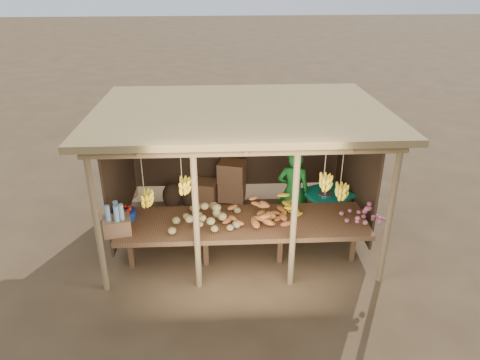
{
  "coord_description": "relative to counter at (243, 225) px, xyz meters",
  "views": [
    {
      "loc": [
        -0.36,
        -7.21,
        4.66
      ],
      "look_at": [
        0.0,
        0.0,
        1.05
      ],
      "focal_mm": 35.0,
      "sensor_mm": 36.0,
      "label": 1
    }
  ],
  "objects": [
    {
      "name": "bottle_box",
      "position": [
        -1.9,
        -0.23,
        0.25
      ],
      "size": [
        0.46,
        0.39,
        0.5
      ],
      "color": "#966843",
      "rests_on": "counter"
    },
    {
      "name": "tarp_crate",
      "position": [
        1.57,
        1.09,
        -0.36
      ],
      "size": [
        0.97,
        0.92,
        0.92
      ],
      "color": "brown",
      "rests_on": "ground"
    },
    {
      "name": "counter",
      "position": [
        0.0,
        0.0,
        0.0
      ],
      "size": [
        3.9,
        1.05,
        0.8
      ],
      "color": "brown",
      "rests_on": "ground"
    },
    {
      "name": "vendor",
      "position": [
        0.95,
        1.02,
        0.03
      ],
      "size": [
        0.61,
        0.44,
        1.55
      ],
      "primitive_type": "imported",
      "rotation": [
        0.0,
        0.0,
        3.01
      ],
      "color": "#1A7727",
      "rests_on": "ground"
    },
    {
      "name": "sweet_potato_heap",
      "position": [
        0.19,
        0.01,
        0.24
      ],
      "size": [
        1.08,
        0.83,
        0.36
      ],
      "primitive_type": null,
      "rotation": [
        0.0,
        0.0,
        0.31
      ],
      "color": "#C26B32",
      "rests_on": "counter"
    },
    {
      "name": "potato_heap",
      "position": [
        -0.63,
        -0.03,
        0.25
      ],
      "size": [
        1.21,
        0.82,
        0.37
      ],
      "primitive_type": null,
      "rotation": [
        0.0,
        0.0,
        0.13
      ],
      "color": "#99864F",
      "rests_on": "counter"
    },
    {
      "name": "ground",
      "position": [
        -0.0,
        0.95,
        -0.74
      ],
      "size": [
        60.0,
        60.0,
        0.0
      ],
      "primitive_type": "plane",
      "color": "brown",
      "rests_on": "ground"
    },
    {
      "name": "banana_pile",
      "position": [
        0.64,
        0.18,
        0.24
      ],
      "size": [
        0.69,
        0.53,
        0.35
      ],
      "primitive_type": null,
      "rotation": [
        0.0,
        0.0,
        -0.28
      ],
      "color": "yellow",
      "rests_on": "counter"
    },
    {
      "name": "onion_heap",
      "position": [
        1.9,
        -0.09,
        0.24
      ],
      "size": [
        0.89,
        0.66,
        0.36
      ],
      "primitive_type": null,
      "rotation": [
        0.0,
        0.0,
        -0.26
      ],
      "color": "#C05D6E",
      "rests_on": "counter"
    },
    {
      "name": "tomato_basin",
      "position": [
        -1.87,
        0.2,
        0.14
      ],
      "size": [
        0.36,
        0.36,
        0.19
      ],
      "rotation": [
        0.0,
        0.0,
        -0.43
      ],
      "color": "navy",
      "rests_on": "counter"
    },
    {
      "name": "carton_stack",
      "position": [
        -0.29,
        2.15,
        -0.37
      ],
      "size": [
        1.16,
        0.51,
        0.83
      ],
      "color": "#966843",
      "rests_on": "ground"
    },
    {
      "name": "burlap_sacks",
      "position": [
        -1.13,
        2.05,
        -0.51
      ],
      "size": [
        0.75,
        0.39,
        0.53
      ],
      "color": "#44301F",
      "rests_on": "ground"
    },
    {
      "name": "stall_structure",
      "position": [
        -0.01,
        0.86,
        1.17
      ],
      "size": [
        4.7,
        3.5,
        2.43
      ],
      "color": "#95784D",
      "rests_on": "ground"
    }
  ]
}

